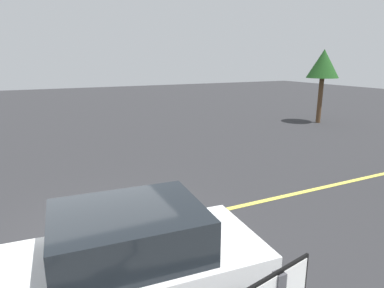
# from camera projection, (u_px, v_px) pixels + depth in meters

# --- Properties ---
(ground_plane) EXTENTS (80.00, 80.00, 0.00)m
(ground_plane) POSITION_uv_depth(u_px,v_px,m) (103.00, 238.00, 7.04)
(ground_plane) COLOR #2D2D30
(lane_marking_centre) EXTENTS (28.00, 0.16, 0.01)m
(lane_marking_centre) POSITION_uv_depth(u_px,v_px,m) (223.00, 210.00, 8.32)
(lane_marking_centre) COLOR #E0D14C
(car_white_mid_road) EXTENTS (4.51, 2.33, 1.65)m
(car_white_mid_road) POSITION_uv_depth(u_px,v_px,m) (119.00, 264.00, 4.75)
(car_white_mid_road) COLOR white
(car_white_mid_road) RESTS_ON ground_plane
(tree_left_verge) EXTENTS (1.81, 1.81, 4.25)m
(tree_left_verge) POSITION_uv_depth(u_px,v_px,m) (323.00, 65.00, 19.02)
(tree_left_verge) COLOR #513823
(tree_left_verge) RESTS_ON ground_plane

